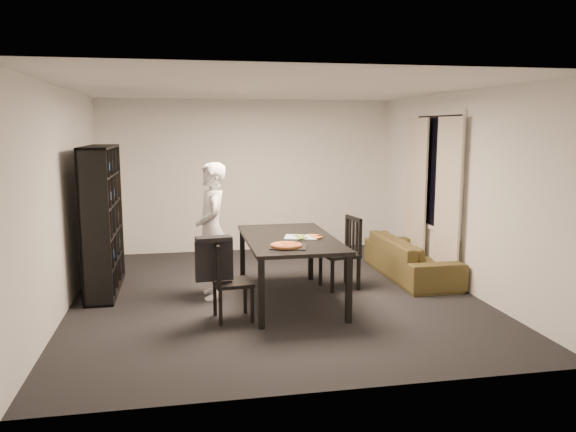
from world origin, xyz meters
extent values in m
cube|color=black|center=(0.00, 0.00, 0.00)|extent=(5.00, 5.50, 0.01)
cube|color=white|center=(0.00, 0.00, 2.60)|extent=(5.00, 5.50, 0.01)
cube|color=white|center=(0.00, 2.75, 1.30)|extent=(5.00, 0.01, 2.60)
cube|color=white|center=(0.00, -2.75, 1.30)|extent=(5.00, 0.01, 2.60)
cube|color=white|center=(-2.50, 0.00, 1.30)|extent=(0.01, 5.50, 2.60)
cube|color=white|center=(2.50, 0.00, 1.30)|extent=(0.01, 5.50, 2.60)
cube|color=black|center=(2.48, 0.60, 1.50)|extent=(0.02, 1.40, 1.60)
cube|color=white|center=(2.48, 0.60, 1.50)|extent=(0.03, 1.52, 1.72)
cube|color=beige|center=(2.40, 0.08, 1.15)|extent=(0.03, 0.70, 2.25)
cube|color=beige|center=(2.40, 1.12, 1.15)|extent=(0.03, 0.70, 2.25)
cube|color=black|center=(-2.16, 0.60, 0.95)|extent=(0.35, 1.50, 1.90)
cube|color=black|center=(0.14, -0.30, 0.78)|extent=(1.07, 1.93, 0.04)
cube|color=black|center=(-0.34, -1.21, 0.38)|extent=(0.06, 0.06, 0.76)
cube|color=black|center=(0.62, -1.21, 0.38)|extent=(0.06, 0.06, 0.76)
cube|color=black|center=(-0.34, 0.61, 0.38)|extent=(0.06, 0.06, 0.76)
cube|color=black|center=(0.62, 0.61, 0.38)|extent=(0.06, 0.06, 0.76)
cube|color=black|center=(-0.61, -0.85, 0.42)|extent=(0.45, 0.45, 0.04)
cube|color=black|center=(-0.79, -0.87, 0.66)|extent=(0.08, 0.41, 0.44)
cube|color=black|center=(-0.79, -0.87, 0.86)|extent=(0.07, 0.39, 0.05)
cube|color=black|center=(-0.41, -1.01, 0.20)|extent=(0.04, 0.04, 0.40)
cube|color=black|center=(-0.45, -0.66, 0.20)|extent=(0.04, 0.04, 0.40)
cube|color=black|center=(-0.76, -1.05, 0.20)|extent=(0.04, 0.04, 0.40)
cube|color=black|center=(-0.80, -0.70, 0.20)|extent=(0.04, 0.04, 0.40)
cube|color=black|center=(0.91, 0.14, 0.45)|extent=(0.51, 0.51, 0.04)
cube|color=black|center=(1.10, 0.17, 0.71)|extent=(0.12, 0.45, 0.48)
cube|color=black|center=(1.10, 0.17, 0.93)|extent=(0.10, 0.42, 0.05)
cube|color=black|center=(0.69, 0.29, 0.22)|extent=(0.04, 0.04, 0.43)
cube|color=black|center=(0.75, -0.08, 0.22)|extent=(0.04, 0.04, 0.43)
cube|color=black|center=(1.06, 0.36, 0.22)|extent=(0.04, 0.04, 0.43)
cube|color=black|center=(1.12, -0.02, 0.22)|extent=(0.04, 0.04, 0.43)
cube|color=black|center=(-0.81, -0.87, 0.69)|extent=(0.42, 0.12, 0.44)
cube|color=black|center=(-0.81, -0.87, 0.93)|extent=(0.41, 0.21, 0.05)
imported|color=white|center=(-0.78, 0.04, 0.85)|extent=(0.45, 0.65, 1.70)
cube|color=black|center=(0.02, -0.88, 0.81)|extent=(0.47, 0.42, 0.01)
cylinder|color=#9F5D2E|center=(-0.01, -0.88, 0.83)|extent=(0.35, 0.35, 0.02)
cylinder|color=#C06D31|center=(-0.01, -0.88, 0.84)|extent=(0.31, 0.31, 0.01)
cube|color=silver|center=(0.28, -0.34, 0.81)|extent=(0.47, 0.40, 0.01)
imported|color=#46441C|center=(2.08, 0.49, 0.28)|extent=(0.76, 1.94, 0.57)
camera|label=1|loc=(-1.15, -6.90, 2.12)|focal=35.00mm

